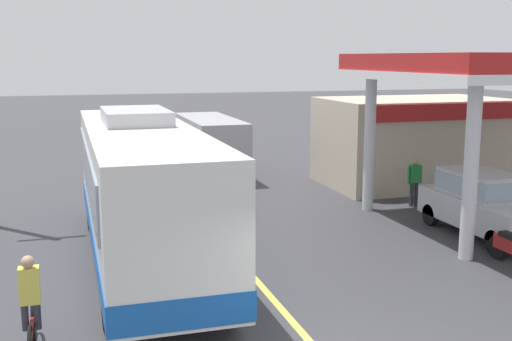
# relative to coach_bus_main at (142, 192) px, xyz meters

# --- Properties ---
(ground) EXTENTS (120.00, 120.00, 0.00)m
(ground) POSITION_rel_coach_bus_main_xyz_m (2.25, 12.71, -1.72)
(ground) COLOR #38383D
(lane_divider_stripe) EXTENTS (0.16, 50.00, 0.01)m
(lane_divider_stripe) POSITION_rel_coach_bus_main_xyz_m (2.25, 7.71, -1.72)
(lane_divider_stripe) COLOR #D8CC4C
(lane_divider_stripe) RESTS_ON ground
(coach_bus_main) EXTENTS (2.60, 11.04, 3.69)m
(coach_bus_main) POSITION_rel_coach_bus_main_xyz_m (0.00, 0.00, 0.00)
(coach_bus_main) COLOR white
(coach_bus_main) RESTS_ON ground
(gas_station_roadside) EXTENTS (9.10, 11.95, 5.10)m
(gas_station_roadside) POSITION_rel_coach_bus_main_xyz_m (11.45, 4.61, 0.91)
(gas_station_roadside) COLOR #B21E1E
(gas_station_roadside) RESTS_ON ground
(car_at_pump) EXTENTS (1.70, 4.20, 1.82)m
(car_at_pump) POSITION_rel_coach_bus_main_xyz_m (9.43, -0.61, -0.71)
(car_at_pump) COLOR #B2B2B7
(car_at_pump) RESTS_ON ground
(minibus_opposing_lane) EXTENTS (2.04, 6.13, 2.44)m
(minibus_opposing_lane) POSITION_rel_coach_bus_main_xyz_m (4.18, 10.87, -0.25)
(minibus_opposing_lane) COLOR #A5A5AD
(minibus_opposing_lane) RESTS_ON ground
(cyclist_on_shoulder) EXTENTS (0.34, 1.82, 1.72)m
(cyclist_on_shoulder) POSITION_rel_coach_bus_main_xyz_m (-2.45, -4.51, -0.94)
(cyclist_on_shoulder) COLOR black
(cyclist_on_shoulder) RESTS_ON ground
(pedestrian_near_pump) EXTENTS (0.55, 0.22, 1.66)m
(pedestrian_near_pump) POSITION_rel_coach_bus_main_xyz_m (9.49, 3.14, -0.79)
(pedestrian_near_pump) COLOR #33333F
(pedestrian_near_pump) RESTS_ON ground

